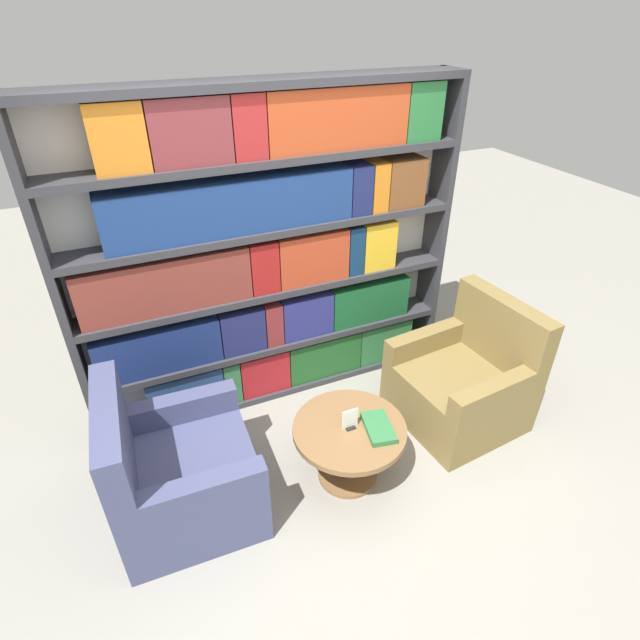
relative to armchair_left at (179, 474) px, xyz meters
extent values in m
plane|color=gray|center=(0.94, -0.48, -0.31)|extent=(14.00, 14.00, 0.00)
cube|color=silver|center=(0.94, 1.01, 0.85)|extent=(2.79, 0.05, 2.32)
cube|color=#333338|center=(-0.43, 0.88, 0.85)|extent=(0.05, 0.30, 2.32)
cube|color=#333338|center=(2.31, 0.88, 0.85)|extent=(0.05, 0.30, 2.32)
cube|color=#333338|center=(0.94, 0.88, -0.28)|extent=(2.69, 0.30, 0.05)
cube|color=#333338|center=(0.94, 0.88, 0.15)|extent=(2.69, 0.30, 0.05)
cube|color=#333338|center=(0.94, 0.88, 0.62)|extent=(2.69, 0.30, 0.05)
cube|color=#333338|center=(0.94, 0.88, 1.08)|extent=(2.69, 0.30, 0.05)
cube|color=#333338|center=(0.94, 0.88, 1.54)|extent=(2.69, 0.30, 0.05)
cube|color=#333338|center=(0.94, 0.88, 1.98)|extent=(2.69, 0.30, 0.05)
cube|color=navy|center=(0.19, 0.86, -0.08)|extent=(0.56, 0.20, 0.36)
cube|color=#326F41|center=(0.54, 0.86, -0.08)|extent=(0.12, 0.20, 0.36)
cube|color=#A71E24|center=(0.81, 0.86, -0.08)|extent=(0.39, 0.20, 0.36)
cube|color=#215A27|center=(1.32, 0.86, -0.08)|extent=(0.62, 0.20, 0.36)
cube|color=#2F713C|center=(1.88, 0.86, -0.08)|extent=(0.48, 0.20, 0.36)
cube|color=navy|center=(0.07, 0.86, 0.35)|extent=(0.85, 0.20, 0.34)
cube|color=navy|center=(0.67, 0.86, 0.35)|extent=(0.33, 0.20, 0.34)
cube|color=maroon|center=(0.90, 0.86, 0.35)|extent=(0.13, 0.20, 0.34)
cube|color=navy|center=(1.18, 0.86, 0.35)|extent=(0.40, 0.20, 0.34)
cube|color=#19582D|center=(1.72, 0.86, 0.35)|extent=(0.67, 0.20, 0.34)
cube|color=brown|center=(0.20, 0.86, 0.83)|extent=(1.11, 0.20, 0.37)
cube|color=maroon|center=(0.86, 0.86, 0.83)|extent=(0.20, 0.20, 0.37)
cube|color=#B43E22|center=(1.23, 0.86, 0.83)|extent=(0.53, 0.20, 0.37)
cube|color=navy|center=(1.56, 0.86, 0.83)|extent=(0.12, 0.20, 0.37)
cube|color=gold|center=(1.76, 0.86, 0.83)|extent=(0.26, 0.20, 0.37)
cube|color=navy|center=(0.69, 0.86, 1.28)|extent=(1.62, 0.20, 0.35)
cube|color=navy|center=(1.59, 0.86, 1.28)|extent=(0.16, 0.20, 0.35)
cube|color=orange|center=(1.74, 0.86, 1.28)|extent=(0.12, 0.20, 0.35)
cube|color=brown|center=(1.95, 0.86, 1.28)|extent=(0.30, 0.20, 0.35)
cube|color=#C9711F|center=(0.09, 0.86, 1.76)|extent=(0.30, 0.20, 0.38)
cube|color=maroon|center=(0.48, 0.86, 1.76)|extent=(0.46, 0.20, 0.38)
cube|color=maroon|center=(0.82, 0.86, 1.76)|extent=(0.20, 0.20, 0.38)
cube|color=#B2411E|center=(1.41, 0.86, 1.76)|extent=(0.97, 0.20, 0.38)
cube|color=#276D36|center=(2.04, 0.86, 1.76)|extent=(0.27, 0.20, 0.38)
cube|color=#42476B|center=(0.05, 0.00, -0.10)|extent=(0.84, 0.85, 0.42)
cube|color=#42476B|center=(-0.29, 0.01, 0.37)|extent=(0.17, 0.83, 0.51)
cube|color=#42476B|center=(0.10, -0.36, 0.20)|extent=(0.67, 0.15, 0.17)
cube|color=#42476B|center=(0.13, 0.35, 0.20)|extent=(0.67, 0.15, 0.17)
cube|color=olive|center=(2.05, 0.00, -0.10)|extent=(0.88, 0.89, 0.42)
cube|color=olive|center=(2.38, 0.03, 0.37)|extent=(0.21, 0.83, 0.51)
cube|color=olive|center=(1.94, 0.34, 0.20)|extent=(0.68, 0.18, 0.17)
cube|color=olive|center=(2.01, -0.36, 0.20)|extent=(0.68, 0.18, 0.17)
cylinder|color=brown|center=(1.05, -0.19, -0.11)|extent=(0.13, 0.13, 0.40)
cylinder|color=brown|center=(1.05, -0.19, -0.29)|extent=(0.40, 0.40, 0.03)
cylinder|color=brown|center=(1.05, -0.19, 0.11)|extent=(0.72, 0.72, 0.04)
cube|color=black|center=(1.05, -0.19, 0.14)|extent=(0.06, 0.06, 0.01)
cube|color=silver|center=(1.05, -0.19, 0.20)|extent=(0.10, 0.01, 0.14)
cube|color=#2D703D|center=(1.20, -0.28, 0.15)|extent=(0.21, 0.30, 0.04)
camera|label=1|loc=(-0.04, -2.18, 2.38)|focal=28.00mm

